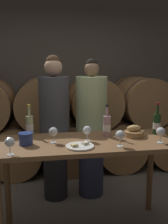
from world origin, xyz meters
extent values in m
cube|color=#60594F|center=(0.00, 2.24, 1.60)|extent=(10.00, 0.12, 3.20)
cylinder|color=#9E7042|center=(-0.79, 1.65, 0.38)|extent=(0.75, 0.93, 0.75)
cylinder|color=#2D2D33|center=(-0.79, 1.36, 0.38)|extent=(0.76, 0.02, 0.76)
cylinder|color=#2D2D33|center=(-0.79, 1.95, 0.38)|extent=(0.76, 0.02, 0.76)
cylinder|color=#9E7042|center=(0.00, 1.65, 0.38)|extent=(0.75, 0.93, 0.75)
cylinder|color=#2D2D33|center=(0.00, 1.36, 0.38)|extent=(0.76, 0.02, 0.76)
cylinder|color=#2D2D33|center=(0.00, 1.95, 0.38)|extent=(0.76, 0.02, 0.76)
cylinder|color=#9E7042|center=(0.79, 1.65, 0.38)|extent=(0.75, 0.93, 0.75)
cylinder|color=#2D2D33|center=(0.79, 1.36, 0.38)|extent=(0.76, 0.02, 0.76)
cylinder|color=#2D2D33|center=(0.79, 1.95, 0.38)|extent=(0.76, 0.02, 0.76)
cylinder|color=#9E7042|center=(1.58, 1.65, 0.38)|extent=(0.75, 0.93, 0.75)
cylinder|color=#2D2D33|center=(1.58, 1.95, 0.38)|extent=(0.76, 0.02, 0.76)
cylinder|color=#9E7042|center=(-0.39, 1.65, 1.05)|extent=(0.75, 0.93, 0.75)
cylinder|color=#2D2D33|center=(-0.39, 1.36, 1.05)|extent=(0.76, 0.02, 0.76)
cylinder|color=#2D2D33|center=(-0.39, 1.95, 1.05)|extent=(0.76, 0.02, 0.76)
cylinder|color=#9E7042|center=(0.39, 1.65, 1.05)|extent=(0.75, 0.93, 0.75)
cylinder|color=#2D2D33|center=(0.39, 1.36, 1.05)|extent=(0.76, 0.02, 0.76)
cylinder|color=#2D2D33|center=(0.39, 1.95, 1.05)|extent=(0.76, 0.02, 0.76)
cylinder|color=#9E7042|center=(1.18, 1.65, 1.05)|extent=(0.75, 0.93, 0.75)
cylinder|color=#2D2D33|center=(1.18, 1.36, 1.05)|extent=(0.76, 0.02, 0.76)
cylinder|color=#2D2D33|center=(1.18, 1.95, 1.05)|extent=(0.76, 0.02, 0.76)
cylinder|color=brown|center=(-0.77, 0.28, 0.45)|extent=(0.06, 0.06, 0.89)
cylinder|color=brown|center=(0.77, 0.28, 0.45)|extent=(0.06, 0.06, 0.89)
cube|color=brown|center=(0.00, 0.00, 0.91)|extent=(1.67, 0.68, 0.04)
cylinder|color=#232326|center=(-0.26, 0.75, 0.42)|extent=(0.29, 0.29, 0.83)
cylinder|color=#4C4C51|center=(-0.26, 0.75, 1.16)|extent=(0.36, 0.36, 0.66)
sphere|color=tan|center=(-0.26, 0.75, 1.60)|extent=(0.21, 0.21, 0.21)
sphere|color=#47331E|center=(-0.26, 0.76, 1.66)|extent=(0.17, 0.17, 0.17)
cylinder|color=#2D334C|center=(0.19, 0.75, 0.42)|extent=(0.31, 0.31, 0.83)
cylinder|color=beige|center=(0.19, 0.75, 1.16)|extent=(0.38, 0.38, 0.66)
sphere|color=#997051|center=(0.19, 0.75, 1.58)|extent=(0.18, 0.18, 0.18)
sphere|color=black|center=(0.19, 0.76, 1.63)|extent=(0.14, 0.14, 0.14)
cylinder|color=#193819|center=(0.75, 0.12, 1.04)|extent=(0.07, 0.07, 0.21)
cylinder|color=#193819|center=(0.75, 0.12, 1.19)|extent=(0.03, 0.03, 0.09)
cylinder|color=maroon|center=(0.75, 0.12, 1.25)|extent=(0.03, 0.03, 0.02)
cylinder|color=white|center=(0.75, 0.12, 1.02)|extent=(0.08, 0.08, 0.07)
cylinder|color=#ADBC7F|center=(-0.53, 0.29, 1.03)|extent=(0.07, 0.07, 0.20)
cylinder|color=#ADBC7F|center=(-0.53, 0.29, 1.18)|extent=(0.03, 0.03, 0.09)
cylinder|color=gold|center=(-0.53, 0.29, 1.24)|extent=(0.03, 0.03, 0.02)
cylinder|color=white|center=(-0.53, 0.29, 1.02)|extent=(0.08, 0.08, 0.06)
cylinder|color=#BC8E93|center=(0.23, 0.13, 1.04)|extent=(0.07, 0.07, 0.20)
cylinder|color=#BC8E93|center=(0.23, 0.13, 1.18)|extent=(0.03, 0.03, 0.09)
cylinder|color=black|center=(0.23, 0.13, 1.24)|extent=(0.03, 0.03, 0.02)
cylinder|color=white|center=(0.23, 0.13, 1.02)|extent=(0.08, 0.08, 0.06)
cylinder|color=navy|center=(-0.55, -0.02, 0.99)|extent=(0.12, 0.12, 0.11)
cylinder|color=navy|center=(-0.55, -0.02, 1.04)|extent=(0.13, 0.13, 0.01)
cylinder|color=#A87F4C|center=(0.49, 0.07, 0.96)|extent=(0.19, 0.19, 0.06)
ellipsoid|color=tan|center=(0.49, 0.07, 1.02)|extent=(0.14, 0.09, 0.07)
cylinder|color=white|center=(-0.09, -0.16, 0.94)|extent=(0.25, 0.25, 0.01)
cube|color=beige|center=(-0.04, -0.14, 0.96)|extent=(0.07, 0.06, 0.02)
cube|color=beige|center=(-0.14, -0.19, 0.96)|extent=(0.07, 0.06, 0.02)
cylinder|color=white|center=(-0.66, -0.27, 0.94)|extent=(0.06, 0.06, 0.00)
cylinder|color=white|center=(-0.66, -0.27, 0.97)|extent=(0.01, 0.01, 0.07)
sphere|color=white|center=(-0.66, -0.27, 1.04)|extent=(0.08, 0.08, 0.08)
cylinder|color=white|center=(-0.31, 0.00, 0.94)|extent=(0.06, 0.06, 0.00)
cylinder|color=white|center=(-0.31, 0.00, 0.97)|extent=(0.01, 0.01, 0.07)
sphere|color=white|center=(-0.31, 0.00, 1.04)|extent=(0.08, 0.08, 0.08)
cylinder|color=white|center=(0.01, 0.00, 0.94)|extent=(0.06, 0.06, 0.00)
cylinder|color=white|center=(0.01, 0.00, 0.97)|extent=(0.01, 0.01, 0.07)
sphere|color=white|center=(0.01, 0.00, 1.04)|extent=(0.08, 0.08, 0.08)
cylinder|color=white|center=(0.26, -0.21, 0.94)|extent=(0.06, 0.06, 0.00)
cylinder|color=white|center=(0.26, -0.21, 0.97)|extent=(0.01, 0.01, 0.07)
sphere|color=white|center=(0.26, -0.21, 1.04)|extent=(0.08, 0.08, 0.08)
cylinder|color=white|center=(0.65, -0.16, 0.94)|extent=(0.06, 0.06, 0.00)
cylinder|color=white|center=(0.65, -0.16, 0.97)|extent=(0.01, 0.01, 0.07)
sphere|color=white|center=(0.65, -0.16, 1.04)|extent=(0.08, 0.08, 0.08)
camera|label=1|loc=(-0.41, -2.31, 1.65)|focal=42.00mm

